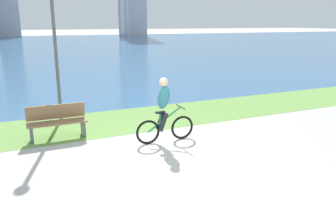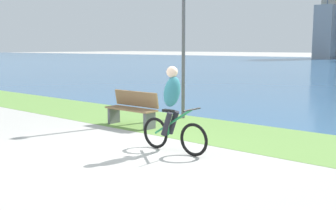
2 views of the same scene
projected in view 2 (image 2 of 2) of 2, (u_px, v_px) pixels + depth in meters
name	position (u px, v px, depth m)	size (l,w,h in m)	color
ground_plane	(113.00, 155.00, 7.78)	(300.00, 300.00, 0.00)	#B2AFA8
grass_strip_bayside	(207.00, 129.00, 10.16)	(120.00, 2.70, 0.01)	#6B9947
cyclist_lead	(173.00, 110.00, 7.90)	(1.59, 0.52, 1.67)	black
bench_near_path	(133.00, 109.00, 10.58)	(1.50, 0.47, 0.90)	olive
lamppost_tall	(184.00, 18.00, 11.42)	(0.28, 0.28, 4.40)	#595960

